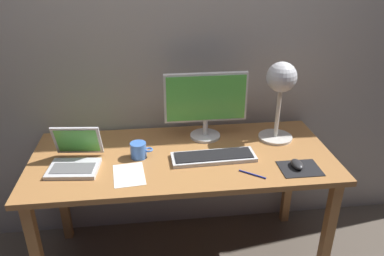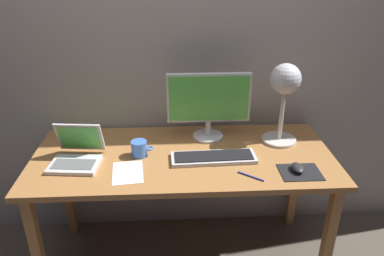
# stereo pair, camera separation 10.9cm
# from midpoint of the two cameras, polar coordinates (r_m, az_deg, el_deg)

# --- Properties ---
(back_wall) EXTENTS (4.80, 0.06, 2.60)m
(back_wall) POSITION_cam_midpoint_polar(r_m,az_deg,el_deg) (2.19, -4.12, 14.10)
(back_wall) COLOR #A8A099
(back_wall) RESTS_ON ground
(desk) EXTENTS (1.60, 0.70, 0.74)m
(desk) POSITION_cam_midpoint_polar(r_m,az_deg,el_deg) (2.05, -2.97, -6.04)
(desk) COLOR #A8703D
(desk) RESTS_ON ground
(monitor) EXTENTS (0.47, 0.17, 0.39)m
(monitor) POSITION_cam_midpoint_polar(r_m,az_deg,el_deg) (2.10, 0.62, 4.00)
(monitor) COLOR silver
(monitor) RESTS_ON desk
(keyboard_main) EXTENTS (0.44, 0.16, 0.03)m
(keyboard_main) POSITION_cam_midpoint_polar(r_m,az_deg,el_deg) (1.96, 1.70, -4.42)
(keyboard_main) COLOR silver
(keyboard_main) RESTS_ON desk
(laptop) EXTENTS (0.27, 0.27, 0.19)m
(laptop) POSITION_cam_midpoint_polar(r_m,az_deg,el_deg) (2.00, -18.83, -3.95)
(laptop) COLOR silver
(laptop) RESTS_ON desk
(desk_lamp) EXTENTS (0.19, 0.19, 0.45)m
(desk_lamp) POSITION_cam_midpoint_polar(r_m,az_deg,el_deg) (2.09, 11.91, 6.39)
(desk_lamp) COLOR beige
(desk_lamp) RESTS_ON desk
(mousepad) EXTENTS (0.20, 0.16, 0.00)m
(mousepad) POSITION_cam_midpoint_polar(r_m,az_deg,el_deg) (1.94, 14.54, -6.01)
(mousepad) COLOR black
(mousepad) RESTS_ON desk
(mouse) EXTENTS (0.06, 0.10, 0.03)m
(mouse) POSITION_cam_midpoint_polar(r_m,az_deg,el_deg) (1.94, 14.16, -5.40)
(mouse) COLOR #28282B
(mouse) RESTS_ON mousepad
(coffee_mug) EXTENTS (0.12, 0.08, 0.08)m
(coffee_mug) POSITION_cam_midpoint_polar(r_m,az_deg,el_deg) (1.99, -9.68, -3.44)
(coffee_mug) COLOR #3F72CC
(coffee_mug) RESTS_ON desk
(paper_sheet_near_mouse) EXTENTS (0.17, 0.22, 0.00)m
(paper_sheet_near_mouse) POSITION_cam_midpoint_polar(r_m,az_deg,el_deg) (1.87, -11.24, -7.00)
(paper_sheet_near_mouse) COLOR white
(paper_sheet_near_mouse) RESTS_ON desk
(pen) EXTENTS (0.12, 0.09, 0.01)m
(pen) POSITION_cam_midpoint_polar(r_m,az_deg,el_deg) (1.85, 7.51, -7.02)
(pen) COLOR #2633A5
(pen) RESTS_ON desk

